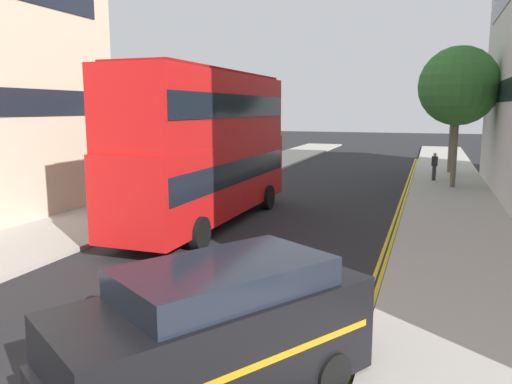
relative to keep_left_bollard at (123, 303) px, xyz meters
The scene contains 11 objects.
sidewalk_right 13.08m from the keep_left_bollard, 60.17° to the left, with size 4.00×80.00×0.14m, color #ADA89E.
sidewalk_left 13.08m from the keep_left_bollard, 119.83° to the left, with size 4.00×80.00×0.14m, color #ADA89E.
kerb_line_outer 10.34m from the keep_left_bollard, 64.77° to the left, with size 0.10×56.00×0.01m, color yellow.
kerb_line_inner 10.27m from the keep_left_bollard, 65.58° to the left, with size 0.10×56.00×0.01m, color yellow.
traffic_island 0.56m from the keep_left_bollard, 90.00° to the left, with size 1.10×2.20×0.10m, color #ADA89E.
keep_left_bollard is the anchor object (origin of this frame).
double_decker_bus_away 9.70m from the keep_left_bollard, 104.51° to the left, with size 2.84×10.82×5.64m.
taxi_minivan 3.11m from the keep_left_bollard, 32.00° to the right, with size 4.14×5.06×2.12m.
pedestrian_far 23.73m from the keep_left_bollard, 76.13° to the left, with size 0.34×0.22×1.62m.
street_tree_near 28.77m from the keep_left_bollard, 76.37° to the left, with size 3.79×3.79×7.45m.
street_tree_mid 22.33m from the keep_left_bollard, 72.28° to the left, with size 4.09×4.09×7.37m.
Camera 1 is at (5.44, -3.12, 4.30)m, focal length 35.12 mm.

